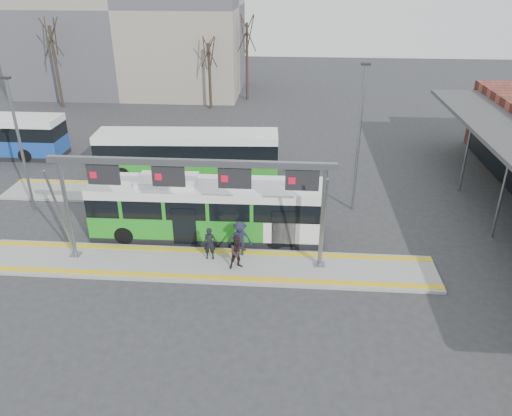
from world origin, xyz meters
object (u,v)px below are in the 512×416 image
at_px(hero_bus, 207,210).
at_px(passenger_a, 210,244).
at_px(passenger_c, 240,238).
at_px(gantry, 194,182).
at_px(passenger_b, 238,252).

relative_size(hero_bus, passenger_a, 7.40).
bearing_deg(passenger_c, gantry, -156.45).
relative_size(passenger_a, passenger_c, 0.90).
xyz_separation_m(gantry, passenger_b, (1.98, -0.48, -3.30)).
height_order(hero_bus, passenger_b, hero_bus).
xyz_separation_m(gantry, hero_bus, (0.00, 2.79, -2.79)).
distance_m(hero_bus, passenger_c, 2.90).
bearing_deg(gantry, hero_bus, 89.97).
relative_size(gantry, passenger_c, 7.19).
relative_size(passenger_a, passenger_b, 0.96).
distance_m(passenger_a, passenger_b, 1.61).
bearing_deg(passenger_a, hero_bus, 101.39).
distance_m(gantry, passenger_a, 3.39).
relative_size(passenger_b, passenger_c, 0.94).
relative_size(hero_bus, passenger_c, 6.67).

